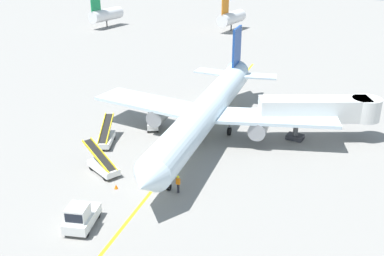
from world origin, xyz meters
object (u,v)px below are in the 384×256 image
at_px(belt_loader_aft_hold, 103,165).
at_px(safety_cone_nose_left, 187,137).
at_px(jet_bridge, 326,110).
at_px(pushback_tug, 81,217).
at_px(belt_loader_forward_hold, 106,138).
at_px(safety_cone_nose_right, 116,186).
at_px(ground_crew_marshaller, 178,183).
at_px(baggage_tug_near_wing, 153,122).
at_px(airliner, 208,109).

bearing_deg(belt_loader_aft_hold, safety_cone_nose_left, 75.21).
relative_size(jet_bridge, pushback_tug, 3.02).
relative_size(belt_loader_forward_hold, safety_cone_nose_left, 11.27).
bearing_deg(safety_cone_nose_right, safety_cone_nose_left, 90.90).
height_order(jet_bridge, belt_loader_forward_hold, jet_bridge).
xyz_separation_m(belt_loader_forward_hold, ground_crew_marshaller, (12.29, -4.36, 0.13)).
xyz_separation_m(jet_bridge, belt_loader_forward_hold, (-20.03, -13.74, -2.77)).
xyz_separation_m(baggage_tug_near_wing, ground_crew_marshaller, (10.34, -10.51, -0.02)).
height_order(airliner, jet_bridge, airliner).
height_order(jet_bridge, safety_cone_nose_left, jet_bridge).
bearing_deg(belt_loader_aft_hold, safety_cone_nose_right, -29.17).
bearing_deg(belt_loader_aft_hold, baggage_tug_near_wing, 100.81).
height_order(airliner, pushback_tug, airliner).
height_order(belt_loader_aft_hold, safety_cone_nose_right, belt_loader_aft_hold).
relative_size(jet_bridge, baggage_tug_near_wing, 4.50).
relative_size(baggage_tug_near_wing, belt_loader_forward_hold, 0.55).
distance_m(airliner, safety_cone_nose_right, 14.47).
bearing_deg(airliner, baggage_tug_near_wing, -170.37).
bearing_deg(safety_cone_nose_left, belt_loader_aft_hold, -104.79).
xyz_separation_m(airliner, ground_crew_marshaller, (3.60, -11.66, -2.51)).
height_order(belt_loader_aft_hold, safety_cone_nose_left, belt_loader_aft_hold).
height_order(airliner, belt_loader_forward_hold, airliner).
relative_size(pushback_tug, ground_crew_marshaller, 2.38).
relative_size(pushback_tug, safety_cone_nose_right, 9.21).
distance_m(safety_cone_nose_left, safety_cone_nose_right, 12.46).
xyz_separation_m(jet_bridge, safety_cone_nose_right, (-12.90, -20.47, -3.32)).
bearing_deg(belt_loader_forward_hold, safety_cone_nose_left, 39.61).
relative_size(baggage_tug_near_wing, ground_crew_marshaller, 1.60).
bearing_deg(ground_crew_marshaller, jet_bridge, 66.84).
relative_size(belt_loader_forward_hold, safety_cone_nose_right, 11.27).
relative_size(belt_loader_aft_hold, ground_crew_marshaller, 3.03).
xyz_separation_m(airliner, pushback_tug, (-0.03, -19.95, -2.42)).
xyz_separation_m(pushback_tug, ground_crew_marshaller, (3.64, 8.29, -0.08)).
bearing_deg(jet_bridge, ground_crew_marshaller, -113.16).
bearing_deg(safety_cone_nose_left, pushback_tug, -84.65).
height_order(airliner, belt_loader_aft_hold, airliner).
bearing_deg(pushback_tug, jet_bridge, 66.67).
relative_size(jet_bridge, belt_loader_forward_hold, 2.46).
height_order(belt_loader_forward_hold, ground_crew_marshaller, belt_loader_forward_hold).
bearing_deg(safety_cone_nose_right, ground_crew_marshaller, 24.69).
bearing_deg(safety_cone_nose_left, baggage_tug_near_wing, 175.13).
xyz_separation_m(jet_bridge, belt_loader_aft_hold, (-15.94, -18.77, -2.77)).
distance_m(airliner, belt_loader_aft_hold, 13.42).
bearing_deg(ground_crew_marshaller, baggage_tug_near_wing, 134.52).
distance_m(pushback_tug, baggage_tug_near_wing, 19.96).
bearing_deg(ground_crew_marshaller, belt_loader_aft_hold, -175.29).
distance_m(pushback_tug, belt_loader_aft_hold, 8.88).
height_order(jet_bridge, ground_crew_marshaller, jet_bridge).
distance_m(pushback_tug, belt_loader_forward_hold, 15.32).
distance_m(airliner, ground_crew_marshaller, 12.46).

